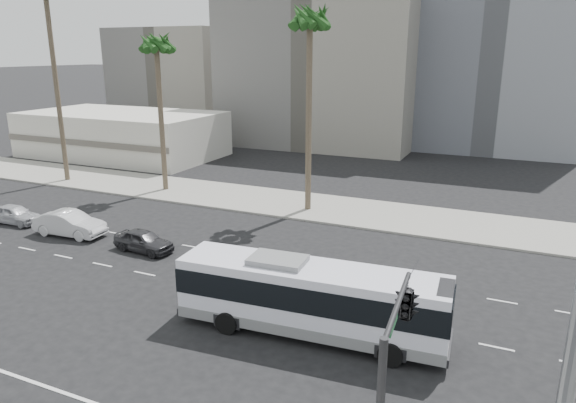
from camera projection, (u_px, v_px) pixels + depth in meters
The scene contains 13 objects.
ground at pixel (241, 294), 26.17m from camera, with size 700.00×700.00×0.00m, color black.
sidewalk_north at pixel (340, 210), 39.73m from camera, with size 120.00×7.00×0.15m, color gray.
commercial_low at pixel (122, 134), 60.07m from camera, with size 22.00×12.16×5.00m.
midrise_beige_west at pixel (328, 73), 67.83m from camera, with size 24.00×18.00×18.00m, color slate.
midrise_gray_center at pixel (499, 40), 64.97m from camera, with size 20.00×20.00×26.00m, color slate.
midrise_beige_far at pixel (184, 78), 82.87m from camera, with size 18.00×16.00×15.00m, color slate.
city_bus at pixel (310, 297), 22.06m from camera, with size 11.65×3.35×3.30m.
car_a at pixel (144, 241), 31.60m from camera, with size 3.91×1.57×1.33m, color #2F2E31.
car_b at pixel (70, 224), 34.26m from camera, with size 4.89×1.71×1.61m, color silver.
car_c at pixel (15, 214), 36.72m from camera, with size 3.94×1.58×1.34m, color #AFB0B5.
traffic_signal at pixel (404, 315), 13.02m from camera, with size 2.97×3.93×6.44m.
palm_near at pixel (310, 24), 36.08m from camera, with size 4.43×4.43×14.93m.
palm_mid at pixel (156, 47), 42.21m from camera, with size 4.31×4.31×13.35m.
Camera 1 is at (11.95, -20.78, 11.72)m, focal length 32.60 mm.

